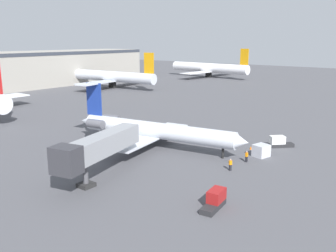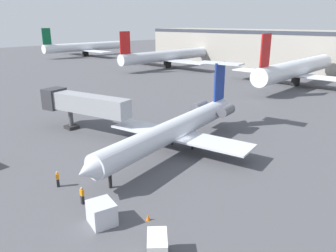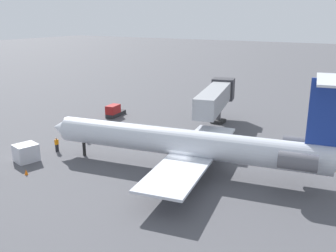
{
  "view_description": "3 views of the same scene",
  "coord_description": "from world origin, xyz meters",
  "px_view_note": "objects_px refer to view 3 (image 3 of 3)",
  "views": [
    {
      "loc": [
        -46.09,
        -37.68,
        17.7
      ],
      "look_at": [
        0.39,
        -1.8,
        3.76
      ],
      "focal_mm": 39.18,
      "sensor_mm": 36.0,
      "label": 1
    },
    {
      "loc": [
        25.74,
        -29.64,
        16.05
      ],
      "look_at": [
        -0.9,
        -1.05,
        3.62
      ],
      "focal_mm": 35.17,
      "sensor_mm": 36.0,
      "label": 2
    },
    {
      "loc": [
        30.66,
        16.22,
        15.15
      ],
      "look_at": [
        -2.61,
        -3.06,
        3.8
      ],
      "focal_mm": 40.07,
      "sensor_mm": 36.0,
      "label": 3
    }
  ],
  "objects_px": {
    "jet_bridge": "(216,97)",
    "traffic_cone_near": "(26,172)",
    "ground_crew_marshaller": "(86,134)",
    "ground_crew_loader": "(57,144)",
    "regional_jet": "(193,143)",
    "baggage_tug_trailing": "(114,111)",
    "cargo_container_uld": "(26,153)"
  },
  "relations": [
    {
      "from": "regional_jet",
      "to": "baggage_tug_trailing",
      "type": "bearing_deg",
      "value": -123.16
    },
    {
      "from": "baggage_tug_trailing",
      "to": "traffic_cone_near",
      "type": "relative_size",
      "value": 7.53
    },
    {
      "from": "ground_crew_marshaller",
      "to": "cargo_container_uld",
      "type": "bearing_deg",
      "value": -5.2
    },
    {
      "from": "jet_bridge",
      "to": "traffic_cone_near",
      "type": "bearing_deg",
      "value": -21.27
    },
    {
      "from": "jet_bridge",
      "to": "ground_crew_loader",
      "type": "height_order",
      "value": "jet_bridge"
    },
    {
      "from": "ground_crew_marshaller",
      "to": "cargo_container_uld",
      "type": "relative_size",
      "value": 0.63
    },
    {
      "from": "baggage_tug_trailing",
      "to": "jet_bridge",
      "type": "bearing_deg",
      "value": 99.45
    },
    {
      "from": "baggage_tug_trailing",
      "to": "cargo_container_uld",
      "type": "distance_m",
      "value": 19.93
    },
    {
      "from": "jet_bridge",
      "to": "traffic_cone_near",
      "type": "height_order",
      "value": "jet_bridge"
    },
    {
      "from": "ground_crew_loader",
      "to": "jet_bridge",
      "type": "bearing_deg",
      "value": 147.12
    },
    {
      "from": "ground_crew_marshaller",
      "to": "cargo_container_uld",
      "type": "xyz_separation_m",
      "value": [
        8.5,
        -0.77,
        0.09
      ]
    },
    {
      "from": "ground_crew_loader",
      "to": "baggage_tug_trailing",
      "type": "xyz_separation_m",
      "value": [
        -15.82,
        -3.97,
        -0.02
      ]
    },
    {
      "from": "jet_bridge",
      "to": "baggage_tug_trailing",
      "type": "distance_m",
      "value": 16.5
    },
    {
      "from": "jet_bridge",
      "to": "traffic_cone_near",
      "type": "distance_m",
      "value": 26.92
    },
    {
      "from": "ground_crew_loader",
      "to": "traffic_cone_near",
      "type": "xyz_separation_m",
      "value": [
        6.33,
        2.29,
        -0.58
      ]
    },
    {
      "from": "regional_jet",
      "to": "cargo_container_uld",
      "type": "relative_size",
      "value": 11.77
    },
    {
      "from": "regional_jet",
      "to": "ground_crew_marshaller",
      "type": "distance_m",
      "value": 16.38
    },
    {
      "from": "ground_crew_marshaller",
      "to": "baggage_tug_trailing",
      "type": "xyz_separation_m",
      "value": [
        -11.14,
        -4.13,
        -0.02
      ]
    },
    {
      "from": "cargo_container_uld",
      "to": "ground_crew_loader",
      "type": "bearing_deg",
      "value": 171.01
    },
    {
      "from": "ground_crew_marshaller",
      "to": "ground_crew_loader",
      "type": "relative_size",
      "value": 1.0
    },
    {
      "from": "jet_bridge",
      "to": "ground_crew_loader",
      "type": "bearing_deg",
      "value": -32.88
    },
    {
      "from": "ground_crew_loader",
      "to": "cargo_container_uld",
      "type": "height_order",
      "value": "cargo_container_uld"
    },
    {
      "from": "ground_crew_marshaller",
      "to": "ground_crew_loader",
      "type": "bearing_deg",
      "value": -2.07
    },
    {
      "from": "ground_crew_marshaller",
      "to": "traffic_cone_near",
      "type": "relative_size",
      "value": 3.07
    },
    {
      "from": "ground_crew_loader",
      "to": "traffic_cone_near",
      "type": "bearing_deg",
      "value": 19.87
    },
    {
      "from": "baggage_tug_trailing",
      "to": "cargo_container_uld",
      "type": "height_order",
      "value": "baggage_tug_trailing"
    },
    {
      "from": "jet_bridge",
      "to": "regional_jet",
      "type": "bearing_deg",
      "value": 15.26
    },
    {
      "from": "ground_crew_marshaller",
      "to": "baggage_tug_trailing",
      "type": "bearing_deg",
      "value": -159.64
    },
    {
      "from": "ground_crew_marshaller",
      "to": "regional_jet",
      "type": "bearing_deg",
      "value": 82.65
    },
    {
      "from": "ground_crew_marshaller",
      "to": "ground_crew_loader",
      "type": "height_order",
      "value": "same"
    },
    {
      "from": "ground_crew_loader",
      "to": "baggage_tug_trailing",
      "type": "distance_m",
      "value": 16.31
    },
    {
      "from": "ground_crew_loader",
      "to": "baggage_tug_trailing",
      "type": "relative_size",
      "value": 0.41
    }
  ]
}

